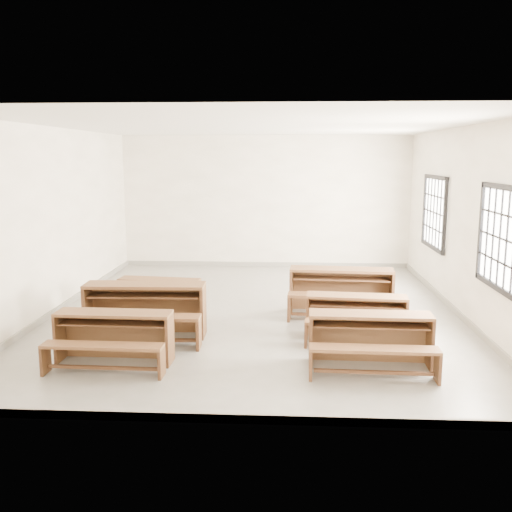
# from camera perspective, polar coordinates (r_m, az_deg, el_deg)

# --- Properties ---
(room) EXTENTS (8.50, 8.50, 3.20)m
(room) POSITION_cam_1_polar(r_m,az_deg,el_deg) (9.71, 0.53, 6.65)
(room) COLOR gray
(room) RESTS_ON ground
(desk_set_0) EXTENTS (1.55, 0.83, 0.69)m
(desk_set_0) POSITION_cam_1_polar(r_m,az_deg,el_deg) (7.78, -14.09, -7.57)
(desk_set_0) COLOR brown
(desk_set_0) RESTS_ON ground
(desk_set_1) EXTENTS (1.83, 0.98, 0.81)m
(desk_set_1) POSITION_cam_1_polar(r_m,az_deg,el_deg) (8.76, -11.09, -4.98)
(desk_set_1) COLOR brown
(desk_set_1) RESTS_ON ground
(desk_set_2) EXTENTS (1.47, 0.88, 0.63)m
(desk_set_2) POSITION_cam_1_polar(r_m,az_deg,el_deg) (9.93, -9.70, -3.79)
(desk_set_2) COLOR brown
(desk_set_2) RESTS_ON ground
(desk_set_3) EXTENTS (1.60, 0.86, 0.71)m
(desk_set_3) POSITION_cam_1_polar(r_m,az_deg,el_deg) (7.55, 11.36, -7.91)
(desk_set_3) COLOR brown
(desk_set_3) RESTS_ON ground
(desk_set_4) EXTENTS (1.54, 0.90, 0.67)m
(desk_set_4) POSITION_cam_1_polar(r_m,az_deg,el_deg) (8.63, 10.01, -5.75)
(desk_set_4) COLOR brown
(desk_set_4) RESTS_ON ground
(desk_set_5) EXTENTS (1.83, 1.04, 0.80)m
(desk_set_5) POSITION_cam_1_polar(r_m,az_deg,el_deg) (9.93, 8.52, -3.18)
(desk_set_5) COLOR brown
(desk_set_5) RESTS_ON ground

